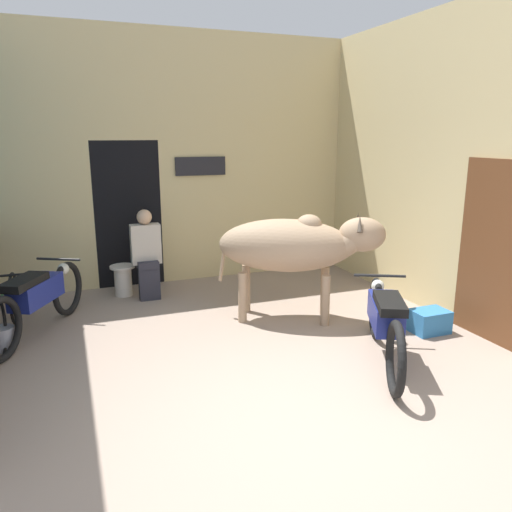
% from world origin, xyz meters
% --- Properties ---
extents(ground_plane, '(30.00, 30.00, 0.00)m').
position_xyz_m(ground_plane, '(0.00, 0.00, 0.00)').
color(ground_plane, gray).
extents(wall_back_with_doorway, '(5.60, 0.93, 3.92)m').
position_xyz_m(wall_back_with_doorway, '(-0.25, 4.71, 1.72)').
color(wall_back_with_doorway, '#D1BC84').
rests_on(wall_back_with_doorway, ground_plane).
extents(wall_right_with_door, '(0.22, 4.48, 3.92)m').
position_xyz_m(wall_right_with_door, '(2.89, 2.19, 1.93)').
color(wall_right_with_door, '#D1BC84').
rests_on(wall_right_with_door, ground_plane).
extents(cow, '(2.12, 1.44, 1.42)m').
position_xyz_m(cow, '(0.93, 2.20, 0.99)').
color(cow, tan).
rests_on(cow, ground_plane).
extents(motorcycle_near, '(1.01, 1.91, 0.81)m').
position_xyz_m(motorcycle_near, '(1.27, 0.70, 0.47)').
color(motorcycle_near, black).
rests_on(motorcycle_near, ground_plane).
extents(motorcycle_far, '(1.09, 1.95, 0.82)m').
position_xyz_m(motorcycle_far, '(-2.17, 2.78, 0.47)').
color(motorcycle_far, black).
rests_on(motorcycle_far, ground_plane).
extents(bicycle, '(0.44, 1.75, 0.68)m').
position_xyz_m(bicycle, '(-2.50, 2.78, 0.35)').
color(bicycle, black).
rests_on(bicycle, ground_plane).
extents(shopkeeper_seated, '(0.42, 0.34, 1.31)m').
position_xyz_m(shopkeeper_seated, '(-0.71, 3.77, 0.69)').
color(shopkeeper_seated, '#282833').
rests_on(shopkeeper_seated, ground_plane).
extents(plastic_stool, '(0.36, 0.36, 0.46)m').
position_xyz_m(plastic_stool, '(-1.05, 3.99, 0.25)').
color(plastic_stool, beige).
rests_on(plastic_stool, ground_plane).
extents(crate, '(0.44, 0.32, 0.28)m').
position_xyz_m(crate, '(2.28, 1.18, 0.14)').
color(crate, teal).
rests_on(crate, ground_plane).
extents(bucket, '(0.26, 0.26, 0.26)m').
position_xyz_m(bucket, '(-2.54, 2.49, 0.13)').
color(bucket, '#A8A8B2').
rests_on(bucket, ground_plane).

